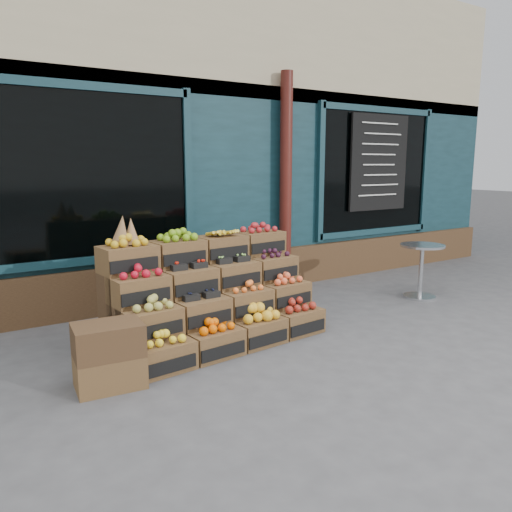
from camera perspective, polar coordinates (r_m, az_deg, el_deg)
ground at (r=5.49m, az=5.81°, el=-9.68°), size 60.00×60.00×0.00m
shop_facade at (r=9.69m, az=-13.63°, el=13.25°), size 12.00×6.24×4.80m
crate_display at (r=5.47m, az=-5.09°, el=-5.02°), size 2.32×1.28×1.40m
spare_crates at (r=4.51m, az=-16.45°, el=-10.86°), size 0.60×0.45×0.57m
bistro_table at (r=7.43m, az=18.36°, el=-0.95°), size 0.61×0.61×0.77m
shopkeeper at (r=7.06m, az=-21.90°, el=2.58°), size 0.86×0.70×2.01m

